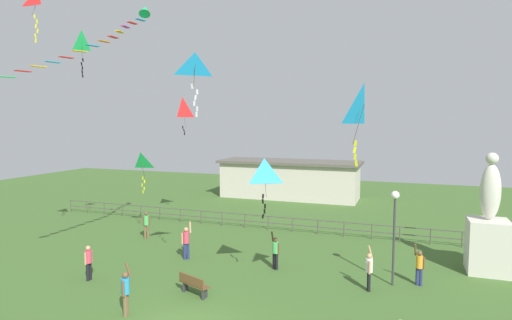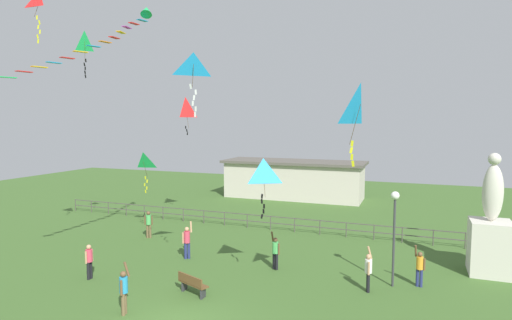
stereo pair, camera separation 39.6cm
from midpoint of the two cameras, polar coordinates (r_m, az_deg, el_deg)
statue_monument at (r=22.84m, az=28.68°, el=-9.00°), size 1.80×1.80×5.74m
lamppost at (r=19.17m, az=17.83°, el=-7.36°), size 0.36×0.36×4.20m
park_bench at (r=18.26m, az=-9.16°, el=-16.39°), size 1.55×0.92×0.85m
person_0 at (r=20.91m, az=-22.41°, el=-12.56°), size 0.30×0.49×1.61m
person_1 at (r=22.51m, az=-10.01°, el=-10.76°), size 0.51×0.38×1.99m
person_3 at (r=26.88m, az=-15.16°, el=-8.32°), size 0.46×0.31×1.67m
person_4 at (r=20.10m, az=20.86°, el=-13.26°), size 0.47×0.34×1.82m
person_5 at (r=20.78m, az=2.10°, el=-12.25°), size 0.48×0.36×1.85m
person_6 at (r=16.90m, az=-18.05°, el=-16.52°), size 0.31×0.53×1.95m
person_7 at (r=18.85m, az=14.58°, el=-14.18°), size 0.30×0.51×1.91m
kite_0 at (r=16.82m, az=-8.98°, el=12.48°), size 0.97×0.99×2.49m
kite_1 at (r=23.38m, az=-28.12°, el=18.51°), size 0.87×0.57×2.46m
kite_2 at (r=13.94m, az=13.68°, el=7.14°), size 0.80×1.02×2.70m
kite_3 at (r=25.98m, az=-23.07°, el=14.55°), size 0.81×0.82×2.57m
kite_4 at (r=18.16m, az=0.49°, el=-1.82°), size 1.19×0.98×2.56m
kite_5 at (r=26.98m, az=-15.85°, el=-0.42°), size 1.05×1.00×2.56m
kite_6 at (r=29.76m, az=-10.37°, el=6.97°), size 0.87×1.07×2.63m
streamer_kite at (r=23.52m, az=-16.85°, el=18.16°), size 2.00×8.14×4.58m
waterfront_railing at (r=27.78m, az=3.14°, el=-8.40°), size 36.02×0.06×0.95m
pavilion_building at (r=39.66m, az=4.32°, el=-2.60°), size 13.26×4.64×3.53m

